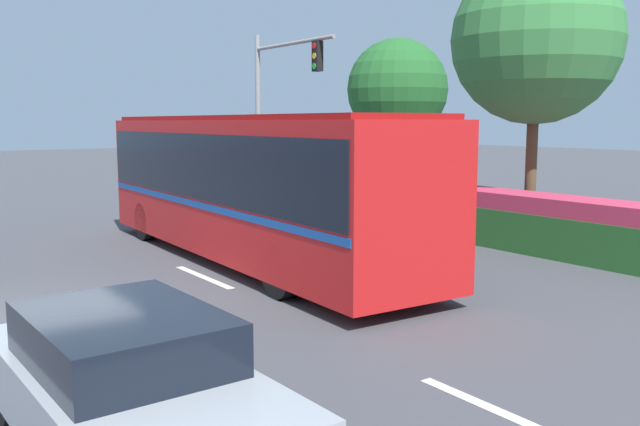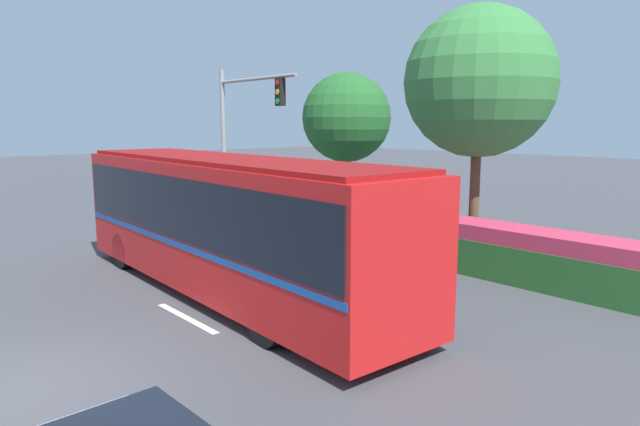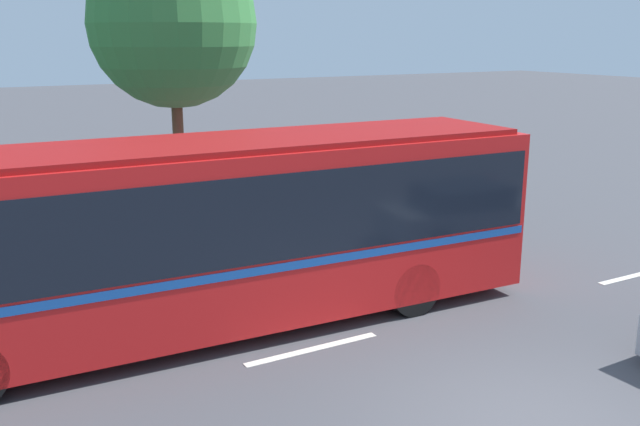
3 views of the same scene
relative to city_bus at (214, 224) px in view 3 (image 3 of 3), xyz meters
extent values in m
cube|color=red|center=(0.01, 0.00, -0.15)|extent=(11.63, 2.96, 2.93)
cube|color=black|center=(0.01, 0.00, 0.32)|extent=(11.40, 2.99, 1.41)
cube|color=#194C9E|center=(0.01, 0.00, -0.50)|extent=(11.52, 2.99, 0.14)
cube|color=maroon|center=(0.01, 0.00, 1.37)|extent=(11.16, 2.74, 0.10)
cylinder|color=black|center=(3.31, -1.23, -1.37)|extent=(1.01, 0.34, 1.00)
cylinder|color=black|center=(3.40, 0.97, -1.37)|extent=(1.01, 0.34, 1.00)
cube|color=#286028|center=(4.56, 6.29, -1.38)|extent=(9.91, 1.34, 0.98)
cube|color=#CC3351|center=(4.56, 6.29, -0.68)|extent=(9.72, 1.28, 0.41)
cylinder|color=brown|center=(1.91, 7.52, -0.03)|extent=(0.30, 0.30, 3.68)
sphere|color=#387F3D|center=(1.91, 7.52, 3.40)|extent=(4.39, 4.39, 4.39)
cube|color=silver|center=(8.86, -1.86, -1.86)|extent=(2.40, 0.16, 0.01)
cube|color=silver|center=(1.00, -1.65, -1.86)|extent=(2.40, 0.16, 0.01)
camera|label=1|loc=(13.44, -7.55, 1.28)|focal=38.20mm
camera|label=2|loc=(11.29, -7.00, 2.17)|focal=31.32mm
camera|label=3|loc=(-4.10, -10.88, 3.11)|focal=39.47mm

